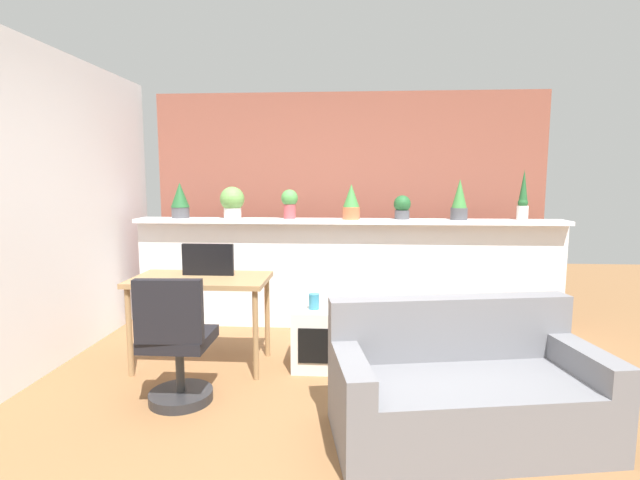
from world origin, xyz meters
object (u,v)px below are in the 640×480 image
Objects in this scene: potted_plant_5 at (459,200)px; side_cube_shelf at (318,338)px; potted_plant_4 at (402,207)px; vase_on_shelf at (314,301)px; potted_plant_0 at (180,200)px; potted_plant_1 at (232,201)px; office_chair at (177,350)px; desk at (201,287)px; potted_plant_6 at (523,199)px; tv_monitor at (208,260)px; potted_plant_3 at (351,202)px; couch at (464,391)px; potted_plant_2 at (290,202)px.

potted_plant_5 reaches higher than side_cube_shelf.
potted_plant_4 is 1.68m from side_cube_shelf.
potted_plant_0 is at bearing 142.99° from vase_on_shelf.
office_chair is at bearing -88.36° from potted_plant_1.
potted_plant_6 is at bearing 20.95° from desk.
potted_plant_5 reaches higher than potted_plant_0.
vase_on_shelf is (0.89, -0.08, -0.32)m from tv_monitor.
office_chair is 7.20× the size of vase_on_shelf.
potted_plant_6 reaches higher than potted_plant_1.
potted_plant_3 is 0.71× the size of potted_plant_6.
potted_plant_3 is (1.22, -0.04, -0.00)m from potted_plant_1.
tv_monitor is 0.95m from vase_on_shelf.
tv_monitor is 0.26× the size of couch.
potted_plant_3 is at bearing -2.05° from potted_plant_0.
potted_plant_1 reaches higher than side_cube_shelf.
potted_plant_1 is at bearing 179.62° from potted_plant_5.
potted_plant_6 reaches higher than couch.
potted_plant_0 reaches higher than potted_plant_1.
vase_on_shelf is at bearing -131.87° from side_cube_shelf.
potted_plant_3 is at bearing 108.70° from couch.
potted_plant_1 is at bearing 178.01° from potted_plant_3.
office_chair is (0.61, -1.82, -0.94)m from potted_plant_0.
potted_plant_2 is 1.71m from potted_plant_5.
vase_on_shelf is (0.88, 0.70, 0.17)m from office_chair.
side_cube_shelf is 3.96× the size of vase_on_shelf.
potted_plant_6 reaches higher than potted_plant_5.
potted_plant_5 reaches higher than tv_monitor.
potted_plant_5 is 3.22× the size of vase_on_shelf.
potted_plant_0 is 3.40m from couch.
potted_plant_2 is at bearing 179.96° from potted_plant_6.
potted_plant_0 reaches higher than potted_plant_4.
side_cube_shelf is (0.96, 0.03, -0.42)m from desk.
couch is at bearing -115.88° from potted_plant_6.
desk is at bearing -117.63° from tv_monitor.
desk is at bearing 93.97° from office_chair.
potted_plant_2 is 1.15m from potted_plant_4.
potted_plant_0 is 0.74× the size of potted_plant_6.
office_chair is (-2.87, -1.82, -0.96)m from potted_plant_6.
potted_plant_3 is 1.74m from desk.
potted_plant_2 is 2.33m from potted_plant_6.
side_cube_shelf is (0.92, -0.05, -0.63)m from tv_monitor.
potted_plant_2 is 2.37× the size of vase_on_shelf.
potted_plant_0 is 1.29m from tv_monitor.
potted_plant_4 is 1.55m from vase_on_shelf.
potted_plant_2 is 2.68m from couch.
potted_plant_5 is at bearing -3.95° from potted_plant_4.
potted_plant_2 is at bearing 73.42° from office_chair.
office_chair is at bearing -71.50° from potted_plant_0.
potted_plant_5 reaches higher than office_chair.
potted_plant_4 reaches higher than desk.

